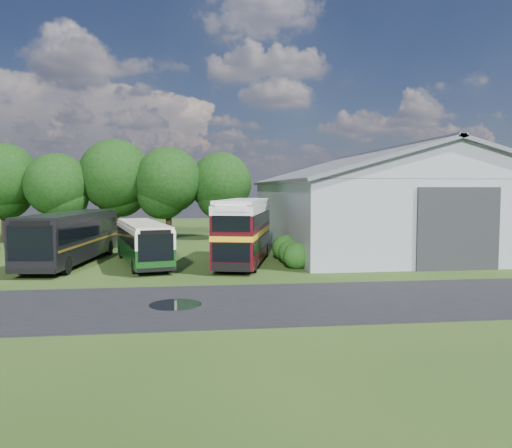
{
  "coord_description": "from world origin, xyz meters",
  "views": [
    {
      "loc": [
        -0.74,
        -23.97,
        4.87
      ],
      "look_at": [
        3.33,
        8.0,
        2.62
      ],
      "focal_mm": 35.0,
      "sensor_mm": 36.0,
      "label": 1
    }
  ],
  "objects": [
    {
      "name": "asphalt_road",
      "position": [
        3.0,
        -3.0,
        0.0
      ],
      "size": [
        60.0,
        8.0,
        0.02
      ],
      "primitive_type": "cube",
      "color": "black",
      "rests_on": "ground"
    },
    {
      "name": "bus_maroon_double",
      "position": [
        2.55,
        8.2,
        2.11
      ],
      "size": [
        4.82,
        10.13,
        4.22
      ],
      "rotation": [
        0.0,
        0.0,
        -0.25
      ],
      "color": "black",
      "rests_on": "ground"
    },
    {
      "name": "tree_mid",
      "position": [
        -8.0,
        24.8,
        6.18
      ],
      "size": [
        6.8,
        6.8,
        9.6
      ],
      "color": "black",
      "rests_on": "ground"
    },
    {
      "name": "bus_green_single",
      "position": [
        -3.96,
        8.76,
        1.46
      ],
      "size": [
        4.6,
        10.18,
        2.74
      ],
      "rotation": [
        0.0,
        0.0,
        0.24
      ],
      "color": "black",
      "rests_on": "ground"
    },
    {
      "name": "tree_left_b",
      "position": [
        -13.0,
        23.5,
        5.25
      ],
      "size": [
        5.78,
        5.78,
        8.16
      ],
      "color": "black",
      "rests_on": "ground"
    },
    {
      "name": "puddle",
      "position": [
        -1.5,
        -3.0,
        0.0
      ],
      "size": [
        2.2,
        2.2,
        0.01
      ],
      "primitive_type": "cylinder",
      "color": "black",
      "rests_on": "ground"
    },
    {
      "name": "tree_left_a",
      "position": [
        -18.0,
        24.5,
        5.87
      ],
      "size": [
        6.46,
        6.46,
        9.12
      ],
      "color": "black",
      "rests_on": "ground"
    },
    {
      "name": "shrub_front",
      "position": [
        5.6,
        6.0,
        0.0
      ],
      "size": [
        1.7,
        1.7,
        1.7
      ],
      "primitive_type": "sphere",
      "color": "#194714",
      "rests_on": "ground"
    },
    {
      "name": "tree_right_a",
      "position": [
        -3.0,
        23.8,
        5.69
      ],
      "size": [
        6.26,
        6.26,
        8.83
      ],
      "color": "black",
      "rests_on": "ground"
    },
    {
      "name": "ground",
      "position": [
        0.0,
        0.0,
        0.0
      ],
      "size": [
        120.0,
        120.0,
        0.0
      ],
      "primitive_type": "plane",
      "color": "#1F3912",
      "rests_on": "ground"
    },
    {
      "name": "shrub_back",
      "position": [
        5.6,
        10.0,
        0.0
      ],
      "size": [
        1.8,
        1.8,
        1.8
      ],
      "primitive_type": "sphere",
      "color": "#194714",
      "rests_on": "ground"
    },
    {
      "name": "tree_right_b",
      "position": [
        2.0,
        24.6,
        5.44
      ],
      "size": [
        5.98,
        5.98,
        8.45
      ],
      "color": "black",
      "rests_on": "ground"
    },
    {
      "name": "storage_shed",
      "position": [
        15.0,
        15.98,
        4.17
      ],
      "size": [
        18.8,
        24.8,
        8.15
      ],
      "color": "gray",
      "rests_on": "ground"
    },
    {
      "name": "shrub_mid",
      "position": [
        5.6,
        8.0,
        0.0
      ],
      "size": [
        1.6,
        1.6,
        1.6
      ],
      "primitive_type": "sphere",
      "color": "#194714",
      "rests_on": "ground"
    },
    {
      "name": "bus_dark_single",
      "position": [
        -8.64,
        9.68,
        1.78
      ],
      "size": [
        4.18,
        12.36,
        3.34
      ],
      "rotation": [
        0.0,
        0.0,
        -0.12
      ],
      "color": "black",
      "rests_on": "ground"
    }
  ]
}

